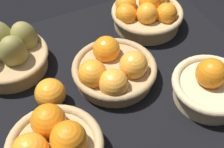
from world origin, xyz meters
TOP-DOWN VIEW (x-y plane):
  - market_tray at (0.00, 0.00)cm, footprint 84.00×72.00cm
  - basket_center at (0.69, 1.44)cm, footprint 23.64×23.64cm
  - basket_near_left at (-21.95, -14.91)cm, footprint 21.98×21.98cm
  - basket_far_left_pears at (-23.73, 19.33)cm, footprint 23.19×22.18cm
  - basket_near_right at (20.76, -15.17)cm, footprint 20.67×20.67cm
  - basket_far_right at (21.25, 18.84)cm, footprint 23.33×23.33cm
  - loose_orange_back_gap at (-17.54, 1.03)cm, footprint 8.04×8.04cm

SIDE VIEW (x-z plane):
  - market_tray at x=0.00cm, z-range 0.00..3.00cm
  - loose_orange_back_gap at x=-17.54cm, z-range 3.00..11.04cm
  - basket_center at x=0.69cm, z-range 1.92..12.12cm
  - basket_near_right at x=20.76cm, z-range 1.28..13.28cm
  - basket_far_right at x=21.25cm, z-range 2.02..13.11cm
  - basket_far_left_pears at x=-23.73cm, z-range 0.22..15.50cm
  - basket_near_left at x=-21.95cm, z-range 2.13..14.42cm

